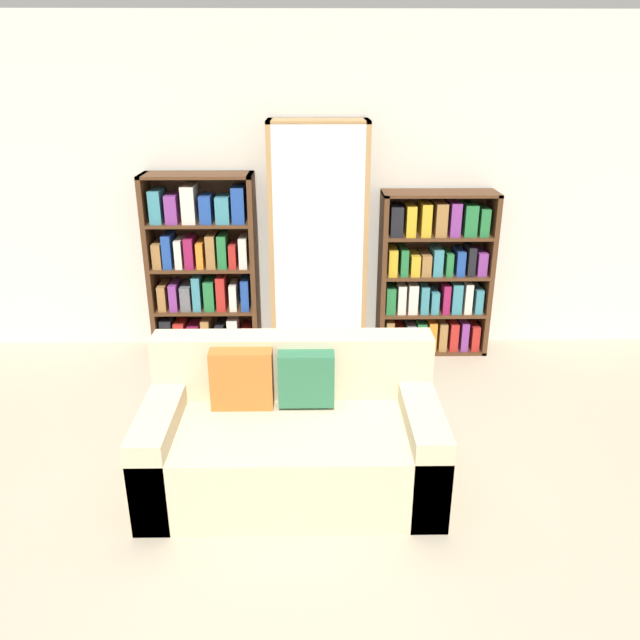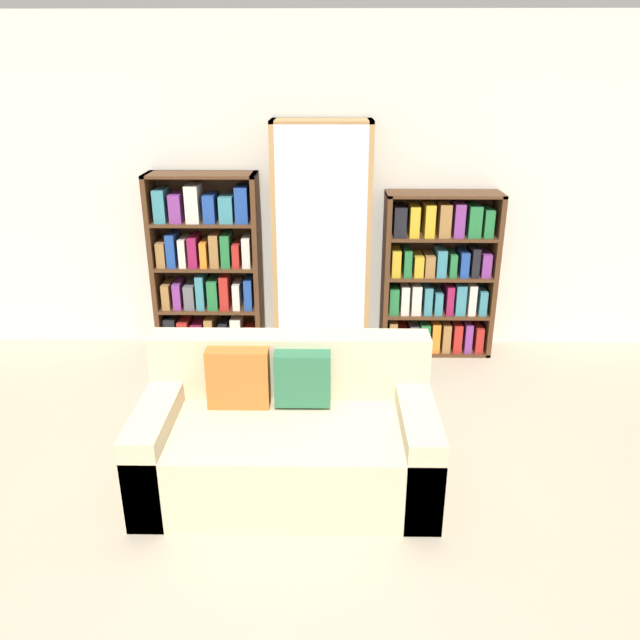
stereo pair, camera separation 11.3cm
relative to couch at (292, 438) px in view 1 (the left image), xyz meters
name	(u,v)px [view 1 (the left image)]	position (x,y,z in m)	size (l,w,h in m)	color
ground_plane	(291,531)	(0.01, -0.44, -0.29)	(16.00, 16.00, 0.00)	tan
wall_back	(297,190)	(0.01, 2.08, 1.06)	(6.65, 0.06, 2.70)	silver
couch	(292,438)	(0.00, 0.00, 0.00)	(1.66, 0.87, 0.82)	beige
bookshelf_left	(203,270)	(-0.78, 1.88, 0.43)	(0.89, 0.32, 1.52)	#4C2D19
display_cabinet	(318,244)	(0.18, 1.86, 0.66)	(0.79, 0.36, 1.93)	#AD7F4C
bookshelf_right	(434,277)	(1.15, 1.88, 0.37)	(0.93, 0.32, 1.37)	#4C2D19
wine_bottle	(386,361)	(0.71, 1.31, -0.14)	(0.08, 0.08, 0.38)	#143819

